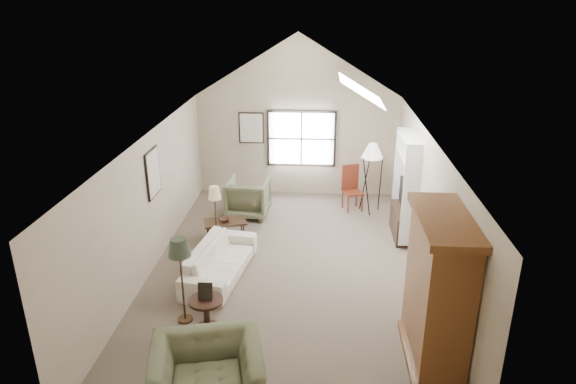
# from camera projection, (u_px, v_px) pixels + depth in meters

# --- Properties ---
(room_shell) EXTENTS (5.01, 8.01, 4.00)m
(room_shell) POSITION_uv_depth(u_px,v_px,m) (286.00, 98.00, 8.42)
(room_shell) COLOR #6C5C4D
(room_shell) RESTS_ON ground
(window) EXTENTS (1.72, 0.08, 1.42)m
(window) POSITION_uv_depth(u_px,v_px,m) (301.00, 139.00, 12.74)
(window) COLOR black
(window) RESTS_ON room_shell
(skylight) EXTENTS (0.80, 1.20, 0.52)m
(skylight) POSITION_uv_depth(u_px,v_px,m) (362.00, 89.00, 9.18)
(skylight) COLOR white
(skylight) RESTS_ON room_shell
(wall_art) EXTENTS (1.97, 3.71, 0.88)m
(wall_art) POSITION_uv_depth(u_px,v_px,m) (204.00, 149.00, 10.88)
(wall_art) COLOR black
(wall_art) RESTS_ON room_shell
(armoire) EXTENTS (0.60, 1.50, 2.20)m
(armoire) POSITION_uv_depth(u_px,v_px,m) (438.00, 293.00, 6.82)
(armoire) COLOR brown
(armoire) RESTS_ON ground
(tv_alcove) EXTENTS (0.32, 1.30, 2.10)m
(tv_alcove) POSITION_uv_depth(u_px,v_px,m) (406.00, 185.00, 10.51)
(tv_alcove) COLOR white
(tv_alcove) RESTS_ON ground
(media_console) EXTENTS (0.34, 1.18, 0.60)m
(media_console) POSITION_uv_depth(u_px,v_px,m) (401.00, 223.00, 10.82)
(media_console) COLOR #382316
(media_console) RESTS_ON ground
(tv_panel) EXTENTS (0.05, 0.90, 0.55)m
(tv_panel) POSITION_uv_depth(u_px,v_px,m) (404.00, 195.00, 10.60)
(tv_panel) COLOR black
(tv_panel) RESTS_ON media_console
(sofa) EXTENTS (1.12, 2.18, 0.61)m
(sofa) POSITION_uv_depth(u_px,v_px,m) (220.00, 261.00, 9.28)
(sofa) COLOR white
(sofa) RESTS_ON ground
(armchair_near) EXTENTS (1.55, 1.42, 0.86)m
(armchair_near) POSITION_uv_depth(u_px,v_px,m) (208.00, 380.00, 6.24)
(armchair_near) COLOR #52593E
(armchair_near) RESTS_ON ground
(armchair_far) EXTENTS (0.99, 1.02, 0.87)m
(armchair_far) POSITION_uv_depth(u_px,v_px,m) (248.00, 198.00, 11.80)
(armchair_far) COLOR #5D6345
(armchair_far) RESTS_ON ground
(coffee_table) EXTENTS (0.96, 0.71, 0.44)m
(coffee_table) POSITION_uv_depth(u_px,v_px,m) (225.00, 231.00, 10.65)
(coffee_table) COLOR #372716
(coffee_table) RESTS_ON ground
(bowl) EXTENTS (0.26, 0.26, 0.05)m
(bowl) POSITION_uv_depth(u_px,v_px,m) (225.00, 220.00, 10.56)
(bowl) COLOR #3E2319
(bowl) RESTS_ON coffee_table
(side_table) EXTENTS (0.60, 0.60, 0.52)m
(side_table) POSITION_uv_depth(u_px,v_px,m) (207.00, 314.00, 7.80)
(side_table) COLOR #372016
(side_table) RESTS_ON ground
(side_chair) EXTENTS (0.53, 0.53, 1.07)m
(side_chair) POSITION_uv_depth(u_px,v_px,m) (353.00, 189.00, 12.05)
(side_chair) COLOR maroon
(side_chair) RESTS_ON ground
(tripod_lamp) EXTENTS (0.62, 0.62, 1.70)m
(tripod_lamp) POSITION_uv_depth(u_px,v_px,m) (371.00, 178.00, 11.83)
(tripod_lamp) COLOR white
(tripod_lamp) RESTS_ON ground
(dark_lamp) EXTENTS (0.40, 0.40, 1.45)m
(dark_lamp) POSITION_uv_depth(u_px,v_px,m) (182.00, 280.00, 7.84)
(dark_lamp) COLOR #262E20
(dark_lamp) RESTS_ON ground
(tan_lamp) EXTENTS (0.30, 0.30, 1.30)m
(tan_lamp) POSITION_uv_depth(u_px,v_px,m) (216.00, 216.00, 10.29)
(tan_lamp) COLOR tan
(tan_lamp) RESTS_ON ground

